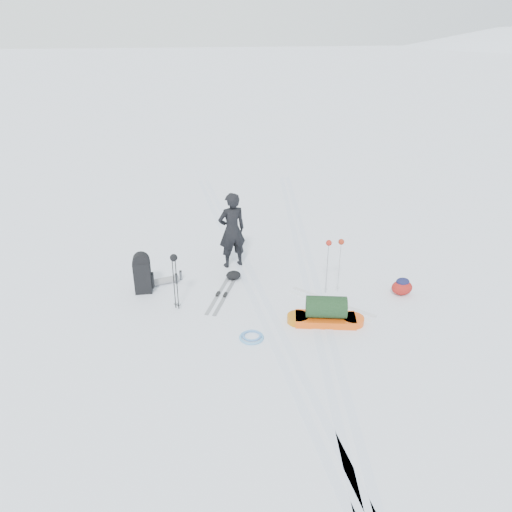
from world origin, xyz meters
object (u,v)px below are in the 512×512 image
object	(u,v)px
skier	(232,230)
pulk_sled	(326,313)
expedition_rucksack	(145,274)
ski_poles_black	(174,264)

from	to	relation	value
skier	pulk_sled	world-z (taller)	skier
skier	expedition_rucksack	xyz separation A→B (m)	(-1.98, -0.93, -0.49)
expedition_rucksack	ski_poles_black	bearing A→B (deg)	-51.55
skier	pulk_sled	xyz separation A→B (m)	(1.48, -2.76, -0.69)
skier	ski_poles_black	world-z (taller)	skier
pulk_sled	ski_poles_black	xyz separation A→B (m)	(-2.82, 1.00, 0.78)
pulk_sled	expedition_rucksack	distance (m)	3.92
pulk_sled	ski_poles_black	world-z (taller)	ski_poles_black
pulk_sled	expedition_rucksack	size ratio (longest dim) A/B	1.64
skier	expedition_rucksack	size ratio (longest dim) A/B	1.93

